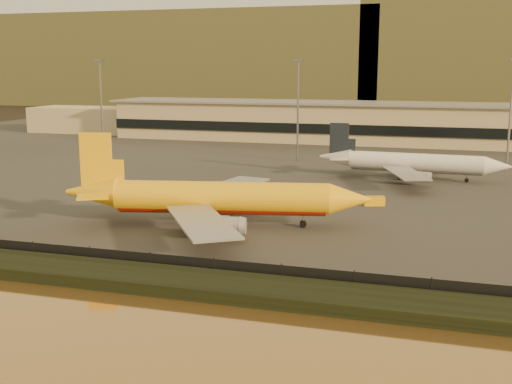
{
  "coord_description": "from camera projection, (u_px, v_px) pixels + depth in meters",
  "views": [
    {
      "loc": [
        26.86,
        -78.68,
        23.95
      ],
      "look_at": [
        -0.51,
        12.0,
        5.32
      ],
      "focal_mm": 45.0,
      "sensor_mm": 36.0,
      "label": 1
    }
  ],
  "objects": [
    {
      "name": "terminal_building",
      "position": [
        316.0,
        122.0,
        206.99
      ],
      "size": [
        202.0,
        25.0,
        12.6
      ],
      "color": "tan",
      "rests_on": "tarmac"
    },
    {
      "name": "tarmac",
      "position": [
        345.0,
        155.0,
        175.36
      ],
      "size": [
        320.0,
        220.0,
        0.2
      ],
      "primitive_type": "cube",
      "color": "#2D2D2D",
      "rests_on": "ground"
    },
    {
      "name": "white_narrowbody_jet",
      "position": [
        412.0,
        163.0,
        136.5
      ],
      "size": [
        40.16,
        39.2,
        11.55
      ],
      "rotation": [
        0.0,
        0.0,
        -0.05
      ],
      "color": "white",
      "rests_on": "tarmac"
    },
    {
      "name": "gse_vehicle_yellow",
      "position": [
        374.0,
        201.0,
        111.05
      ],
      "size": [
        3.84,
        2.57,
        1.59
      ],
      "primitive_type": "cube",
      "rotation": [
        0.0,
        0.0,
        0.3
      ],
      "color": "#F7B60D",
      "rests_on": "tarmac"
    },
    {
      "name": "gse_vehicle_white",
      "position": [
        226.0,
        186.0,
        124.64
      ],
      "size": [
        3.89,
        2.39,
        1.63
      ],
      "primitive_type": "cube",
      "rotation": [
        0.0,
        0.0,
        0.22
      ],
      "color": "white",
      "rests_on": "tarmac"
    },
    {
      "name": "perimeter_fence",
      "position": [
        197.0,
        267.0,
        73.68
      ],
      "size": [
        300.0,
        0.05,
        2.2
      ],
      "primitive_type": "cube",
      "color": "black",
      "rests_on": "tarmac"
    },
    {
      "name": "embankment",
      "position": [
        184.0,
        283.0,
        70.04
      ],
      "size": [
        320.0,
        7.0,
        1.4
      ],
      "primitive_type": "cube",
      "color": "black",
      "rests_on": "ground"
    },
    {
      "name": "dhl_cargo_jet",
      "position": [
        216.0,
        198.0,
        96.58
      ],
      "size": [
        46.43,
        44.79,
        13.93
      ],
      "rotation": [
        0.0,
        0.0,
        0.2
      ],
      "color": "#F7B60D",
      "rests_on": "tarmac"
    },
    {
      "name": "ground",
      "position": [
        234.0,
        247.0,
        86.14
      ],
      "size": [
        900.0,
        900.0,
        0.0
      ],
      "primitive_type": "plane",
      "color": "black",
      "rests_on": "ground"
    },
    {
      "name": "apron_light_masts",
      "position": [
        398.0,
        102.0,
        149.31
      ],
      "size": [
        152.2,
        12.2,
        25.4
      ],
      "color": "slate",
      "rests_on": "tarmac"
    },
    {
      "name": "distant_hills",
      "position": [
        375.0,
        54.0,
        405.35
      ],
      "size": [
        470.0,
        160.0,
        70.0
      ],
      "color": "brown",
      "rests_on": "ground"
    }
  ]
}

